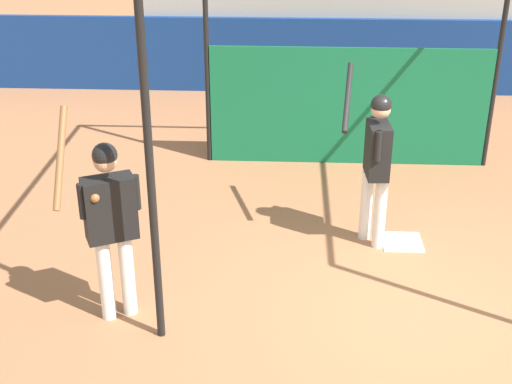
# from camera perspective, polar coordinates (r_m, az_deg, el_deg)

# --- Properties ---
(ground_plane) EXTENTS (60.00, 60.00, 0.00)m
(ground_plane) POSITION_cam_1_polar(r_m,az_deg,el_deg) (6.97, 12.46, -9.55)
(ground_plane) COLOR #9E6642
(outfield_wall) EXTENTS (24.00, 0.12, 1.33)m
(outfield_wall) POSITION_cam_1_polar(r_m,az_deg,el_deg) (12.97, 8.22, 10.69)
(outfield_wall) COLOR navy
(outfield_wall) RESTS_ON ground
(bleacher_section) EXTENTS (7.60, 2.40, 2.61)m
(bleacher_section) POSITION_cam_1_polar(r_m,az_deg,el_deg) (14.06, 7.96, 14.52)
(bleacher_section) COLOR #9E9E99
(bleacher_section) RESTS_ON ground
(batting_cage) EXTENTS (3.89, 4.13, 3.04)m
(batting_cage) POSITION_cam_1_polar(r_m,az_deg,el_deg) (9.04, 7.86, 8.44)
(batting_cage) COLOR black
(batting_cage) RESTS_ON ground
(home_plate) EXTENTS (0.44, 0.44, 0.02)m
(home_plate) POSITION_cam_1_polar(r_m,az_deg,el_deg) (8.13, 11.59, -3.93)
(home_plate) COLOR white
(home_plate) RESTS_ON ground
(player_batter) EXTENTS (0.53, 0.88, 1.89)m
(player_batter) POSITION_cam_1_polar(r_m,az_deg,el_deg) (7.65, 9.58, 2.82)
(player_batter) COLOR white
(player_batter) RESTS_ON ground
(player_waiting) EXTENTS (0.64, 0.62, 2.04)m
(player_waiting) POSITION_cam_1_polar(r_m,az_deg,el_deg) (6.40, -11.65, -1.91)
(player_waiting) COLOR white
(player_waiting) RESTS_ON ground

